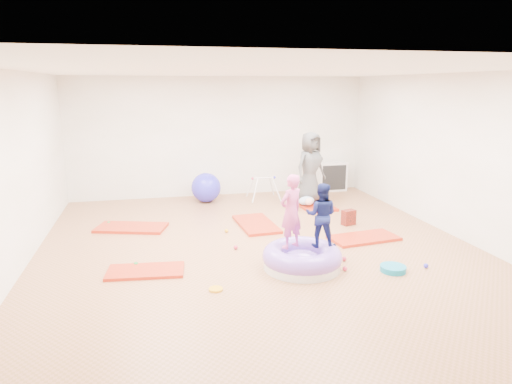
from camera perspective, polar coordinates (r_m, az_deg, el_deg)
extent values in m
cube|color=#A46A4B|center=(7.38, 0.54, -7.34)|extent=(7.00, 8.00, 0.01)
cube|color=white|center=(6.92, 0.59, 14.95)|extent=(7.00, 8.00, 0.01)
cube|color=white|center=(10.90, -4.48, 6.88)|extent=(7.00, 0.01, 2.80)
cube|color=white|center=(3.39, 17.04, -7.90)|extent=(7.00, 0.01, 2.80)
cube|color=white|center=(7.06, -28.22, 1.93)|extent=(0.01, 8.00, 2.80)
cube|color=white|center=(8.54, 24.07, 4.04)|extent=(0.01, 8.00, 2.80)
cube|color=red|center=(6.74, -13.64, -9.58)|extent=(1.12, 0.65, 0.04)
cube|color=red|center=(8.76, -15.32, -4.31)|extent=(1.39, 0.97, 0.05)
cube|color=red|center=(8.66, 0.02, -4.03)|extent=(0.71, 1.30, 0.05)
cube|color=red|center=(8.11, 13.33, -5.61)|extent=(1.23, 0.72, 0.05)
cube|color=red|center=(10.19, 7.02, -1.47)|extent=(0.74, 1.37, 0.06)
cylinder|color=silver|center=(6.73, 5.75, -8.90)|extent=(1.12, 1.12, 0.13)
torus|color=#7B53BE|center=(6.69, 5.78, -7.97)|extent=(1.15, 1.15, 0.31)
ellipsoid|color=#7B53BE|center=(6.72, 5.76, -8.54)|extent=(0.61, 0.61, 0.28)
imported|color=#C94D8B|center=(6.54, 4.41, -2.02)|extent=(0.47, 0.42, 1.09)
imported|color=#101747|center=(6.65, 8.16, -2.47)|extent=(0.57, 0.53, 0.95)
imported|color=#434343|center=(10.05, 6.79, 3.05)|extent=(0.90, 0.76, 1.56)
ellipsoid|color=#93A5C9|center=(9.91, 6.32, -1.11)|extent=(0.35, 0.22, 0.20)
sphere|color=beige|center=(9.76, 6.64, -1.20)|extent=(0.16, 0.16, 0.16)
sphere|color=#C02C4A|center=(7.43, -2.55, -6.92)|extent=(0.07, 0.07, 0.07)
sphere|color=#322CDA|center=(7.14, 20.48, -8.63)|extent=(0.07, 0.07, 0.07)
sphere|color=gold|center=(6.73, 5.92, -9.19)|extent=(0.07, 0.07, 0.07)
sphere|color=#C02C4A|center=(7.08, 10.97, -8.19)|extent=(0.07, 0.07, 0.07)
sphere|color=#C02C4A|center=(6.72, 11.05, -9.39)|extent=(0.07, 0.07, 0.07)
sphere|color=#21862F|center=(9.13, -17.93, -3.72)|extent=(0.07, 0.07, 0.07)
sphere|color=#322CDA|center=(9.87, 9.20, -1.98)|extent=(0.07, 0.07, 0.07)
sphere|color=gold|center=(8.26, -3.72, -4.85)|extent=(0.07, 0.07, 0.07)
sphere|color=#C02C4A|center=(9.79, 8.29, -2.08)|extent=(0.07, 0.07, 0.07)
sphere|color=#21862F|center=(6.98, -14.77, -8.73)|extent=(0.07, 0.07, 0.07)
sphere|color=#322CDA|center=(10.39, -6.26, 0.56)|extent=(0.67, 0.67, 0.67)
sphere|color=#FE5717|center=(10.65, -6.22, 0.17)|extent=(0.41, 0.41, 0.41)
cylinder|color=silver|center=(10.23, -0.10, 0.18)|extent=(0.20, 0.21, 0.54)
cylinder|color=silver|center=(10.67, -0.66, 0.71)|extent=(0.20, 0.21, 0.54)
cylinder|color=silver|center=(10.35, 2.59, 0.32)|extent=(0.20, 0.21, 0.54)
cylinder|color=silver|center=(10.78, 1.93, 0.84)|extent=(0.20, 0.21, 0.54)
cylinder|color=silver|center=(10.46, 0.95, 1.77)|extent=(0.52, 0.03, 0.03)
sphere|color=#C02C4A|center=(10.40, -0.44, 1.71)|extent=(0.06, 0.06, 0.06)
sphere|color=#322CDA|center=(10.52, 2.32, 1.83)|extent=(0.06, 0.06, 0.06)
cube|color=silver|center=(11.62, 9.42, 1.94)|extent=(0.72, 0.35, 0.72)
cube|color=black|center=(11.47, 9.74, 1.78)|extent=(0.62, 0.02, 0.62)
cube|color=silver|center=(11.57, 9.52, 1.89)|extent=(0.02, 0.24, 0.63)
cube|color=silver|center=(11.57, 9.52, 1.89)|extent=(0.63, 0.24, 0.02)
cylinder|color=#0E769B|center=(6.87, 16.76, -9.16)|extent=(0.37, 0.37, 0.08)
cube|color=#9C1F10|center=(8.84, 11.49, -3.13)|extent=(0.28, 0.22, 0.29)
cylinder|color=gold|center=(6.06, -5.05, -12.01)|extent=(0.18, 0.18, 0.03)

